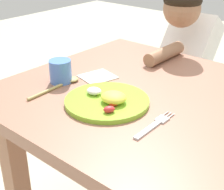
# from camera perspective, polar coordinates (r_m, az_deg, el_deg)

# --- Properties ---
(dining_table) EXTENTS (1.03, 0.86, 0.71)m
(dining_table) POSITION_cam_1_polar(r_m,az_deg,el_deg) (1.16, 7.54, -5.42)
(dining_table) COLOR #996651
(dining_table) RESTS_ON ground_plane
(plate) EXTENTS (0.27, 0.27, 0.05)m
(plate) POSITION_cam_1_polar(r_m,az_deg,el_deg) (1.04, -0.76, -0.93)
(plate) COLOR #87C02F
(plate) RESTS_ON dining_table
(fork) EXTENTS (0.03, 0.18, 0.01)m
(fork) POSITION_cam_1_polar(r_m,az_deg,el_deg) (0.94, 7.20, -5.10)
(fork) COLOR silver
(fork) RESTS_ON dining_table
(spoon) EXTENTS (0.05, 0.23, 0.01)m
(spoon) POSITION_cam_1_polar(r_m,az_deg,el_deg) (1.18, -8.24, 1.98)
(spoon) COLOR tan
(spoon) RESTS_ON dining_table
(drinking_cup) EXTENTS (0.08, 0.08, 0.08)m
(drinking_cup) POSITION_cam_1_polar(r_m,az_deg,el_deg) (1.20, -8.76, 4.02)
(drinking_cup) COLOR #4A7AD7
(drinking_cup) RESTS_ON dining_table
(person) EXTENTS (0.21, 0.47, 0.99)m
(person) POSITION_cam_1_polar(r_m,az_deg,el_deg) (1.68, 12.60, 2.33)
(person) COLOR #494864
(person) RESTS_ON ground_plane
(napkin) EXTENTS (0.13, 0.14, 0.00)m
(napkin) POSITION_cam_1_polar(r_m,az_deg,el_deg) (1.24, -2.44, 3.12)
(napkin) COLOR white
(napkin) RESTS_ON dining_table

